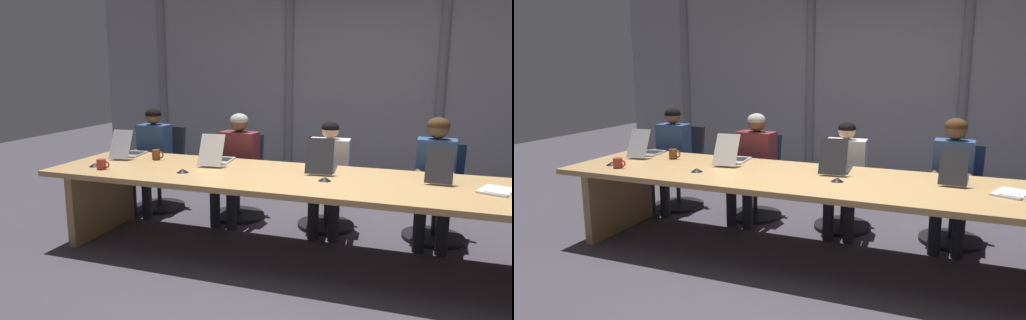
{
  "view_description": "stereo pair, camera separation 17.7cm",
  "coord_description": "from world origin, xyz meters",
  "views": [
    {
      "loc": [
        0.94,
        -3.96,
        1.72
      ],
      "look_at": [
        -0.53,
        0.11,
        0.85
      ],
      "focal_mm": 33.7,
      "sensor_mm": 36.0,
      "label": 1
    },
    {
      "loc": [
        1.11,
        -3.9,
        1.72
      ],
      "look_at": [
        -0.53,
        0.11,
        0.85
      ],
      "focal_mm": 33.7,
      "sensor_mm": 36.0,
      "label": 2
    }
  ],
  "objects": [
    {
      "name": "person_right_mid",
      "position": [
        1.03,
        0.8,
        0.7
      ],
      "size": [
        0.37,
        0.55,
        1.22
      ],
      "rotation": [
        0.0,
        0.0,
        -1.59
      ],
      "color": "#335184",
      "rests_on": "ground_plane"
    },
    {
      "name": "office_chair_left_end",
      "position": [
        -2.05,
        0.96,
        0.37
      ],
      "size": [
        0.6,
        0.61,
        0.97
      ],
      "rotation": [
        0.0,
        0.0,
        -1.71
      ],
      "color": "#2D2D38",
      "rests_on": "ground_plane"
    },
    {
      "name": "person_left_end",
      "position": [
        -2.08,
        0.79,
        0.68
      ],
      "size": [
        0.38,
        0.55,
        1.21
      ],
      "rotation": [
        0.0,
        0.0,
        -1.55
      ],
      "color": "#335184",
      "rests_on": "ground_plane"
    },
    {
      "name": "laptop_left_mid",
      "position": [
        -1.01,
        0.3,
        0.81
      ],
      "size": [
        0.29,
        0.53,
        0.3
      ],
      "rotation": [
        0.0,
        0.0,
        1.67
      ],
      "color": "beige",
      "rests_on": "conference_table"
    },
    {
      "name": "office_chair_right_mid",
      "position": [
        1.07,
        0.95,
        0.36
      ],
      "size": [
        0.6,
        0.61,
        0.94
      ],
      "rotation": [
        0.0,
        0.0,
        -1.74
      ],
      "color": "navy",
      "rests_on": "ground_plane"
    },
    {
      "name": "laptop_left_end",
      "position": [
        -2.04,
        0.3,
        0.81
      ],
      "size": [
        0.28,
        0.52,
        0.3
      ],
      "rotation": [
        0.0,
        0.0,
        1.71
      ],
      "color": "#A8ADB7",
      "rests_on": "conference_table"
    },
    {
      "name": "curtain_backdrop",
      "position": [
        0.0,
        2.62,
        1.59
      ],
      "size": [
        7.86,
        0.17,
        3.18
      ],
      "color": "#9999A0",
      "rests_on": "ground_plane"
    },
    {
      "name": "laptop_center",
      "position": [
        0.04,
        0.3,
        0.81
      ],
      "size": [
        0.29,
        0.49,
        0.32
      ],
      "rotation": [
        0.0,
        0.0,
        1.66
      ],
      "color": "#2D2D33",
      "rests_on": "conference_table"
    },
    {
      "name": "spiral_notepad",
      "position": [
        1.47,
        0.04,
        0.76
      ],
      "size": [
        0.31,
        0.36,
        0.03
      ],
      "rotation": [
        0.0,
        0.0,
        -0.38
      ],
      "color": "silver",
      "rests_on": "conference_table"
    },
    {
      "name": "conference_table",
      "position": [
        0.0,
        0.0,
        0.62
      ],
      "size": [
        4.84,
        1.18,
        0.75
      ],
      "color": "tan",
      "rests_on": "ground_plane"
    },
    {
      "name": "coffee_mug_near",
      "position": [
        -1.67,
        0.24,
        0.8
      ],
      "size": [
        0.13,
        0.08,
        0.1
      ],
      "color": "brown",
      "rests_on": "conference_table"
    },
    {
      "name": "office_chair_left_mid",
      "position": [
        -1.04,
        0.95,
        0.35
      ],
      "size": [
        0.6,
        0.6,
        0.92
      ],
      "rotation": [
        0.0,
        0.0,
        -1.58
      ],
      "color": "navy",
      "rests_on": "ground_plane"
    },
    {
      "name": "conference_mic_middle",
      "position": [
        0.15,
        -0.07,
        0.77
      ],
      "size": [
        0.11,
        0.11,
        0.03
      ],
      "primitive_type": "cone",
      "color": "black",
      "rests_on": "conference_table"
    },
    {
      "name": "conference_mic_right_side",
      "position": [
        -1.13,
        -0.2,
        0.77
      ],
      "size": [
        0.11,
        0.11,
        0.03
      ],
      "primitive_type": "cone",
      "color": "black",
      "rests_on": "conference_table"
    },
    {
      "name": "conference_mic_left_side",
      "position": [
        -2.05,
        -0.25,
        0.77
      ],
      "size": [
        0.11,
        0.11,
        0.03
      ],
      "primitive_type": "cone",
      "color": "black",
      "rests_on": "conference_table"
    },
    {
      "name": "ground_plane",
      "position": [
        0.0,
        0.0,
        0.0
      ],
      "size": [
        15.71,
        15.71,
        0.0
      ],
      "primitive_type": "plane",
      "color": "#47424C"
    },
    {
      "name": "person_center",
      "position": [
        0.01,
        0.79,
        0.65
      ],
      "size": [
        0.45,
        0.57,
        1.14
      ],
      "rotation": [
        0.0,
        0.0,
        -1.5
      ],
      "color": "silver",
      "rests_on": "ground_plane"
    },
    {
      "name": "coffee_mug_far",
      "position": [
        -1.91,
        -0.32,
        0.79
      ],
      "size": [
        0.13,
        0.09,
        0.09
      ],
      "color": "#B2332D",
      "rests_on": "conference_table"
    },
    {
      "name": "person_left_mid",
      "position": [
        -1.01,
        0.8,
        0.68
      ],
      "size": [
        0.45,
        0.57,
        1.19
      ],
      "rotation": [
        0.0,
        0.0,
        -1.67
      ],
      "color": "brown",
      "rests_on": "ground_plane"
    },
    {
      "name": "laptop_right_mid",
      "position": [
        1.06,
        0.29,
        0.81
      ],
      "size": [
        0.23,
        0.46,
        0.31
      ],
      "rotation": [
        0.0,
        0.0,
        1.53
      ],
      "color": "#2D2D33",
      "rests_on": "conference_table"
    },
    {
      "name": "office_chair_center",
      "position": [
        -0.03,
        0.95,
        0.36
      ],
      "size": [
        0.6,
        0.61,
        0.94
      ],
      "rotation": [
        0.0,
        0.0,
        -1.41
      ],
      "color": "#511E19",
      "rests_on": "ground_plane"
    }
  ]
}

